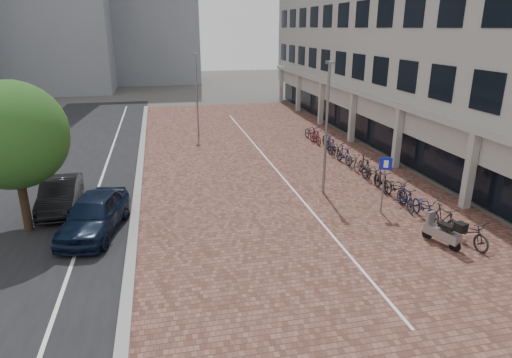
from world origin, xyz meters
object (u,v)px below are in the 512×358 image
at_px(scooter_front, 442,231).
at_px(car_dark, 60,195).
at_px(parking_sign, 384,176).
at_px(car_navy, 94,214).

bearing_deg(scooter_front, car_dark, 137.01).
relative_size(car_dark, scooter_front, 2.51).
bearing_deg(parking_sign, car_dark, -171.20).
relative_size(scooter_front, parking_sign, 0.67).
distance_m(car_dark, parking_sign, 13.65).
bearing_deg(car_dark, parking_sign, -16.12).
bearing_deg(car_navy, car_dark, 134.35).
relative_size(car_navy, parking_sign, 1.83).
distance_m(car_navy, parking_sign, 11.56).
distance_m(car_navy, car_dark, 3.20).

